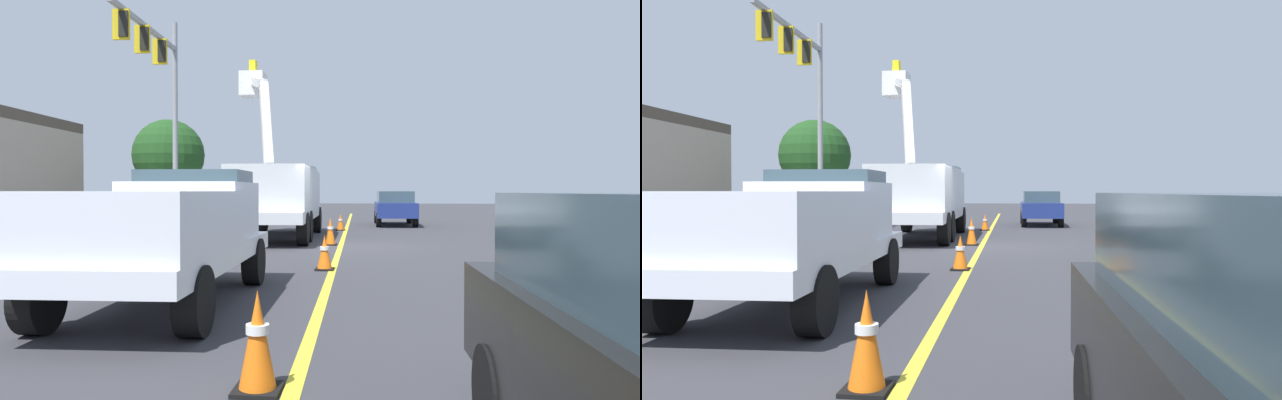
{
  "view_description": "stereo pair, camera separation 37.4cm",
  "coord_description": "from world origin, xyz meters",
  "views": [
    {
      "loc": [
        -17.22,
        -1.18,
        1.7
      ],
      "look_at": [
        1.58,
        0.8,
        1.4
      ],
      "focal_mm": 31.57,
      "sensor_mm": 36.0,
      "label": 1
    },
    {
      "loc": [
        -17.18,
        -1.55,
        1.7
      ],
      "look_at": [
        1.58,
        0.8,
        1.4
      ],
      "focal_mm": 31.57,
      "sensor_mm": 36.0,
      "label": 2
    }
  ],
  "objects": [
    {
      "name": "street_tree_right",
      "position": [
        10.39,
        9.48,
        3.52
      ],
      "size": [
        3.62,
        3.62,
        5.34
      ],
      "color": "brown",
      "rests_on": "ground"
    },
    {
      "name": "passing_minivan",
      "position": [
        11.07,
        -1.95,
        0.97
      ],
      "size": [
        4.87,
        2.09,
        1.69
      ],
      "color": "navy",
      "rests_on": "ground"
    },
    {
      "name": "traffic_signal_mast",
      "position": [
        3.97,
        7.35,
        6.02
      ],
      "size": [
        6.39,
        0.69,
        8.83
      ],
      "color": "gray",
      "rests_on": "ground"
    },
    {
      "name": "traffic_cone_trailing",
      "position": [
        7.02,
        0.48,
        0.35
      ],
      "size": [
        0.4,
        0.4,
        0.72
      ],
      "color": "black",
      "rests_on": "ground"
    },
    {
      "name": "traffic_cone_mid_rear",
      "position": [
        0.35,
        0.35,
        0.43
      ],
      "size": [
        0.4,
        0.4,
        0.87
      ],
      "color": "black",
      "rests_on": "ground"
    },
    {
      "name": "utility_bucket_truck",
      "position": [
        2.99,
        2.42,
        1.6
      ],
      "size": [
        8.28,
        3.04,
        6.63
      ],
      "color": "silver",
      "rests_on": "ground"
    },
    {
      "name": "lane_centre_stripe",
      "position": [
        0.0,
        0.0,
        0.0
      ],
      "size": [
        49.97,
        1.96,
        0.01
      ],
      "primitive_type": "cube",
      "rotation": [
        0.0,
        0.0,
        0.04
      ],
      "color": "yellow",
      "rests_on": "ground"
    },
    {
      "name": "ground",
      "position": [
        0.0,
        0.0,
        0.0
      ],
      "size": [
        120.0,
        120.0,
        0.0
      ],
      "primitive_type": "plane",
      "color": "#38383D"
    },
    {
      "name": "sidewalk_far_side",
      "position": [
        -0.3,
        8.21,
        0.06
      ],
      "size": [
        60.09,
        5.76,
        0.12
      ],
      "primitive_type": "cube",
      "rotation": [
        0.0,
        0.0,
        0.04
      ],
      "color": "#9E9E99",
      "rests_on": "ground"
    },
    {
      "name": "service_pickup_truck",
      "position": [
        -9.12,
        1.96,
        1.12
      ],
      "size": [
        5.67,
        2.35,
        2.06
      ],
      "color": "white",
      "rests_on": "ground"
    },
    {
      "name": "traffic_cone_leading",
      "position": [
        -12.57,
        -0.16,
        0.43
      ],
      "size": [
        0.4,
        0.4,
        0.87
      ],
      "color": "black",
      "rests_on": "ground"
    },
    {
      "name": "traffic_cone_mid_front",
      "position": [
        -5.2,
        -0.01,
        0.37
      ],
      "size": [
        0.4,
        0.4,
        0.75
      ],
      "color": "black",
      "rests_on": "ground"
    }
  ]
}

